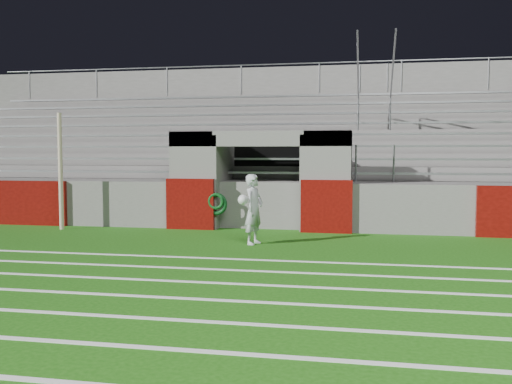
# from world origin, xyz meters

# --- Properties ---
(ground) EXTENTS (90.00, 90.00, 0.00)m
(ground) POSITION_xyz_m (0.00, 0.00, 0.00)
(ground) COLOR #1A530D
(ground) RESTS_ON ground
(field_post) EXTENTS (0.12, 0.12, 3.08)m
(field_post) POSITION_xyz_m (-5.17, 2.29, 1.54)
(field_post) COLOR beige
(field_post) RESTS_ON ground
(field_markings) EXTENTS (28.00, 8.09, 0.01)m
(field_markings) POSITION_xyz_m (0.00, -5.00, 0.01)
(field_markings) COLOR white
(field_markings) RESTS_ON ground
(stadium_structure) EXTENTS (26.00, 8.48, 5.42)m
(stadium_structure) POSITION_xyz_m (0.00, 7.97, 1.49)
(stadium_structure) COLOR #615E5B
(stadium_structure) RESTS_ON ground
(goalkeeper_with_ball) EXTENTS (0.57, 0.65, 1.56)m
(goalkeeper_with_ball) POSITION_xyz_m (0.33, 0.85, 0.79)
(goalkeeper_with_ball) COLOR #B8BCC2
(goalkeeper_with_ball) RESTS_ON ground
(hose_coil) EXTENTS (0.60, 0.15, 0.60)m
(hose_coil) POSITION_xyz_m (-1.09, 2.94, 0.71)
(hose_coil) COLOR #0B3B16
(hose_coil) RESTS_ON ground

